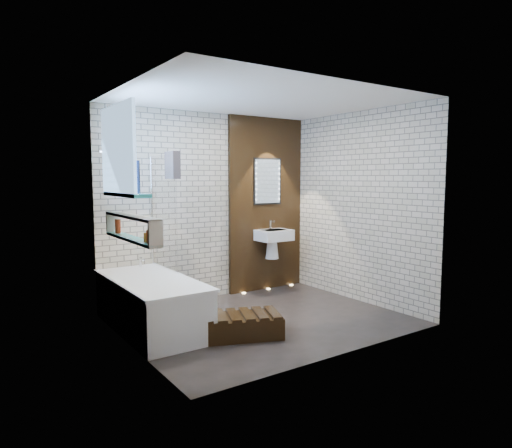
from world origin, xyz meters
TOP-DOWN VIEW (x-y plane):
  - ground at (0.00, 0.00)m, footprint 3.20×3.20m
  - room_shell at (0.00, 0.00)m, footprint 3.24×3.20m
  - walnut_panel at (0.95, 1.27)m, footprint 1.30×0.06m
  - clerestory_window at (-1.57, 0.35)m, footprint 0.18×1.00m
  - display_niche at (-1.53, 0.15)m, footprint 0.14×1.30m
  - bathtub at (-1.22, 0.45)m, footprint 0.79×1.74m
  - bath_screen at (-0.87, 0.89)m, footprint 0.01×0.78m
  - towel at (-0.87, 0.60)m, footprint 0.09×0.24m
  - shower_head at (-1.30, 0.95)m, footprint 0.18×0.18m
  - washbasin at (0.95, 1.07)m, footprint 0.50×0.36m
  - led_mirror at (0.95, 1.23)m, footprint 0.50×0.02m
  - walnut_step at (-0.60, -0.30)m, footprint 1.12×0.80m
  - niche_bottles at (-1.53, 0.18)m, footprint 0.06×0.98m
  - sill_vases at (-1.50, 0.41)m, footprint 0.17×0.60m
  - floor_uplights at (0.95, 1.20)m, footprint 0.96×0.06m

SIDE VIEW (x-z plane):
  - ground at x=0.00m, z-range 0.00..0.00m
  - floor_uplights at x=0.95m, z-range 0.00..0.01m
  - walnut_step at x=-0.60m, z-range 0.00..0.23m
  - bathtub at x=-1.22m, z-range -0.06..0.64m
  - washbasin at x=0.95m, z-range 0.50..1.08m
  - niche_bottles at x=-1.53m, z-range 1.09..1.24m
  - display_niche at x=-1.53m, z-range 1.07..1.33m
  - bath_screen at x=-0.87m, z-range 0.58..1.98m
  - walnut_panel at x=0.95m, z-range 0.00..2.60m
  - room_shell at x=0.00m, z-range 0.00..2.60m
  - led_mirror at x=0.95m, z-range 1.30..2.00m
  - sill_vases at x=-1.50m, z-range 1.49..1.82m
  - towel at x=-0.87m, z-range 1.69..2.01m
  - clerestory_window at x=-1.57m, z-range 1.43..2.37m
  - shower_head at x=-1.30m, z-range 1.99..2.01m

